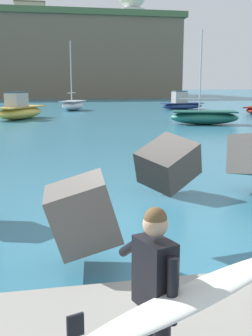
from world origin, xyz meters
TOP-DOWN VIEW (x-y plane):
  - ground_plane at (0.00, 0.00)m, footprint 400.00×400.00m
  - breakwater_jetty at (-0.92, 1.60)m, footprint 32.76×6.16m
  - surfer_with_board at (-1.28, -4.14)m, footprint 2.10×1.42m
  - boat_near_left at (9.62, 22.13)m, footprint 5.46×3.52m
  - boat_near_centre at (14.01, 40.09)m, footprint 5.74×2.98m
  - boat_near_right at (1.22, 40.66)m, footprint 3.61×4.61m
  - boat_mid_right at (-4.10, 29.59)m, footprint 4.81×6.25m
  - headland_bluff at (-10.28, 96.86)m, footprint 75.38×40.83m
  - radar_dome at (19.97, 95.84)m, footprint 6.77×6.77m
  - station_building_east at (-4.09, 97.05)m, footprint 7.10×4.41m

SIDE VIEW (x-z plane):
  - ground_plane at x=0.00m, z-range 0.00..0.00m
  - boat_near_left at x=9.62m, z-range -2.86..3.97m
  - boat_near_right at x=1.22m, z-range -3.20..4.42m
  - boat_near_centre at x=14.01m, z-range -0.44..1.75m
  - boat_mid_right at x=-4.10m, z-range -0.41..1.92m
  - breakwater_jetty at x=-0.92m, z-range -0.15..2.46m
  - surfer_with_board at x=-1.28m, z-range 0.39..2.16m
  - headland_bluff at x=-10.28m, z-range 0.02..17.34m
  - station_building_east at x=-4.09m, z-range 17.33..21.56m
  - radar_dome at x=19.97m, z-range 17.53..27.58m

